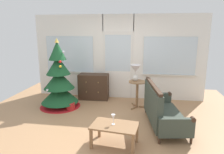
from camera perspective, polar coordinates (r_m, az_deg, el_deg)
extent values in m
plane|color=#AD7F56|center=(4.75, -1.65, -13.31)|extent=(6.76, 6.76, 0.00)
cube|color=white|center=(6.74, -11.36, 5.64)|extent=(2.15, 0.08, 2.55)
cube|color=white|center=(6.38, 15.45, 5.02)|extent=(2.15, 0.08, 2.55)
cube|color=white|center=(6.33, 1.74, 14.73)|extent=(0.94, 0.08, 0.50)
cube|color=silver|center=(6.38, 1.62, 3.22)|extent=(0.90, 0.05, 2.05)
cube|color=white|center=(6.48, 1.56, -1.83)|extent=(0.78, 0.02, 0.80)
cube|color=silver|center=(6.31, 1.61, 6.54)|extent=(0.78, 0.01, 1.10)
cube|color=silver|center=(6.68, -11.56, 6.21)|extent=(1.50, 0.01, 1.10)
cube|color=silver|center=(6.31, 15.55, 5.62)|extent=(1.50, 0.01, 1.10)
cube|color=silver|center=(6.76, -11.37, 1.40)|extent=(1.59, 0.06, 0.03)
cube|color=silver|center=(6.39, 15.26, 0.54)|extent=(1.59, 0.06, 0.03)
cylinder|color=#4C331E|center=(6.02, -14.06, -6.94)|extent=(0.10, 0.10, 0.19)
cone|color=red|center=(6.03, -14.04, -7.35)|extent=(1.11, 1.11, 0.10)
cone|color=#194C28|center=(5.93, -14.21, -4.36)|extent=(1.01, 1.01, 0.49)
cone|color=#194C28|center=(5.83, -14.42, -0.66)|extent=(0.83, 0.83, 0.49)
cone|color=#194C28|center=(5.75, -14.64, 3.16)|extent=(0.65, 0.65, 0.49)
cone|color=#194C28|center=(5.70, -14.87, 7.06)|extent=(0.47, 0.47, 0.49)
cone|color=#E0BC4C|center=(5.68, -15.03, 9.74)|extent=(0.12, 0.12, 0.12)
sphere|color=red|center=(6.08, -17.77, -2.77)|extent=(0.06, 0.06, 0.06)
sphere|color=gold|center=(5.99, -13.56, 3.00)|extent=(0.07, 0.07, 0.07)
sphere|color=silver|center=(5.66, -17.38, -3.51)|extent=(0.07, 0.07, 0.07)
sphere|color=#264CB2|center=(6.05, -14.75, 1.66)|extent=(0.08, 0.08, 0.08)
sphere|color=red|center=(5.53, -14.09, 4.14)|extent=(0.07, 0.07, 0.07)
sphere|color=gold|center=(5.51, -14.07, 2.85)|extent=(0.07, 0.07, 0.07)
sphere|color=silver|center=(5.61, -13.28, 6.75)|extent=(0.06, 0.06, 0.06)
sphere|color=#264CB2|center=(6.14, -15.74, -1.13)|extent=(0.06, 0.06, 0.06)
cube|color=#3D281C|center=(6.40, -5.05, -2.63)|extent=(0.92, 0.45, 0.78)
sphere|color=tan|center=(6.18, -7.14, -1.43)|extent=(0.03, 0.03, 0.03)
sphere|color=tan|center=(6.10, -3.85, -1.53)|extent=(0.03, 0.03, 0.03)
sphere|color=tan|center=(6.26, -7.06, -4.09)|extent=(0.03, 0.03, 0.03)
sphere|color=tan|center=(6.19, -3.81, -4.22)|extent=(0.03, 0.03, 0.03)
cylinder|color=#3D281C|center=(4.33, 20.95, -15.95)|extent=(0.05, 0.05, 0.14)
cylinder|color=#3D281C|center=(5.63, 15.45, -8.71)|extent=(0.05, 0.05, 0.14)
cylinder|color=#3D281C|center=(4.16, 12.89, -16.63)|extent=(0.05, 0.05, 0.14)
cylinder|color=#3D281C|center=(5.50, 9.34, -8.92)|extent=(0.05, 0.05, 0.14)
cube|color=#384238|center=(4.83, 14.47, -10.57)|extent=(0.94, 1.55, 0.14)
cube|color=#384238|center=(4.62, 11.12, -6.40)|extent=(0.35, 1.45, 0.62)
cube|color=#3D281C|center=(4.52, 11.30, -2.33)|extent=(0.30, 1.42, 0.06)
cube|color=#384238|center=(4.11, 17.31, -13.24)|extent=(0.67, 0.19, 0.38)
cylinder|color=#3D281C|center=(4.13, 21.39, -10.81)|extent=(0.10, 0.10, 0.09)
cube|color=#384238|center=(5.48, 12.53, -6.24)|extent=(0.67, 0.19, 0.38)
cylinder|color=#3D281C|center=(5.50, 15.58, -4.48)|extent=(0.10, 0.10, 0.09)
cylinder|color=#8E6642|center=(5.63, 7.01, -1.31)|extent=(0.48, 0.48, 0.02)
cylinder|color=#8E6642|center=(5.73, 6.91, -4.89)|extent=(0.07, 0.07, 0.71)
cube|color=#8E6642|center=(5.84, 8.40, -8.09)|extent=(0.20, 0.05, 0.04)
cube|color=#8E6642|center=(5.97, 6.09, -7.53)|extent=(0.14, 0.20, 0.04)
cube|color=#8E6642|center=(5.72, 5.96, -8.50)|extent=(0.14, 0.20, 0.04)
sphere|color=silver|center=(5.65, 6.44, -0.27)|extent=(0.16, 0.16, 0.16)
cylinder|color=silver|center=(5.62, 6.47, 1.01)|extent=(0.02, 0.02, 0.06)
cone|color=silver|center=(5.59, 6.51, 2.31)|extent=(0.28, 0.28, 0.20)
cube|color=#8E6642|center=(3.88, 0.75, -13.24)|extent=(0.90, 0.62, 0.03)
cube|color=#8E6642|center=(3.90, -5.78, -16.55)|extent=(0.05, 0.05, 0.38)
cube|color=#8E6642|center=(3.72, 5.76, -18.14)|extent=(0.05, 0.05, 0.38)
cube|color=#8E6642|center=(4.26, -3.53, -13.79)|extent=(0.05, 0.05, 0.38)
cube|color=#8E6642|center=(4.09, 6.91, -15.04)|extent=(0.05, 0.05, 0.38)
cylinder|color=silver|center=(3.89, 0.35, -12.87)|extent=(0.06, 0.06, 0.01)
cylinder|color=silver|center=(3.87, 0.36, -12.17)|extent=(0.01, 0.01, 0.10)
cone|color=silver|center=(3.83, 0.36, -10.89)|extent=(0.08, 0.08, 0.09)
cube|color=red|center=(5.71, -11.29, -7.94)|extent=(0.18, 0.16, 0.18)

